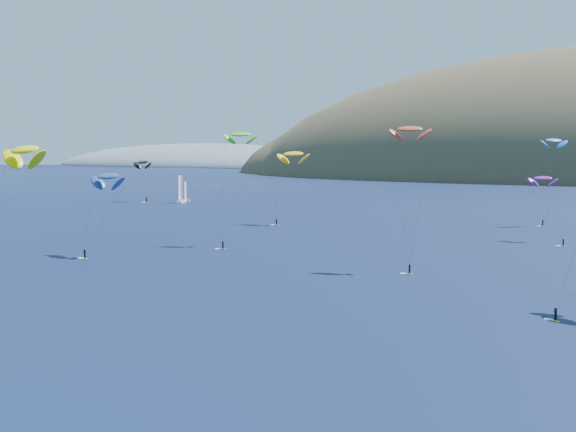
% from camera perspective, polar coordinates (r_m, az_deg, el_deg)
% --- Properties ---
extents(headland, '(460.00, 250.00, 60.00)m').
position_cam_1_polar(headland, '(942.23, -4.68, 3.38)').
color(headland, slate).
rests_on(headland, ground).
extents(sailboat, '(9.83, 8.69, 11.74)m').
position_cam_1_polar(sailboat, '(305.53, -7.56, 1.12)').
color(sailboat, white).
rests_on(sailboat, ground).
extents(kitesurfer_1, '(9.20, 8.26, 21.63)m').
position_cam_1_polar(kitesurfer_1, '(217.64, 0.38, 4.44)').
color(kitesurfer_1, '#D0D417').
rests_on(kitesurfer_1, ground).
extents(kitesurfer_2, '(13.56, 12.91, 23.32)m').
position_cam_1_polar(kitesurfer_2, '(143.21, -18.24, 4.49)').
color(kitesurfer_2, '#D0D417').
rests_on(kitesurfer_2, ground).
extents(kitesurfer_3, '(7.72, 13.07, 25.53)m').
position_cam_1_polar(kitesurfer_3, '(172.24, -3.39, 5.80)').
color(kitesurfer_3, '#D0D417').
rests_on(kitesurfer_3, ground).
extents(kitesurfer_4, '(7.63, 8.63, 24.67)m').
position_cam_1_polar(kitesurfer_4, '(225.69, 18.38, 5.11)').
color(kitesurfer_4, '#D0D417').
rests_on(kitesurfer_4, ground).
extents(kitesurfer_6, '(10.29, 11.79, 15.70)m').
position_cam_1_polar(kitesurfer_6, '(187.25, 17.69, 2.56)').
color(kitesurfer_6, '#D0D417').
rests_on(kitesurfer_6, ground).
extents(kitesurfer_9, '(7.28, 8.33, 25.73)m').
position_cam_1_polar(kitesurfer_9, '(137.65, 8.67, 6.12)').
color(kitesurfer_9, '#D0D417').
rests_on(kitesurfer_9, ground).
extents(kitesurfer_10, '(9.23, 9.75, 17.64)m').
position_cam_1_polar(kitesurfer_10, '(158.05, -12.69, 2.77)').
color(kitesurfer_10, '#D0D417').
rests_on(kitesurfer_10, ground).
extents(kitesurfer_12, '(10.14, 6.93, 17.57)m').
position_cam_1_polar(kitesurfer_12, '(313.52, -10.30, 3.77)').
color(kitesurfer_12, '#D0D417').
rests_on(kitesurfer_12, ground).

